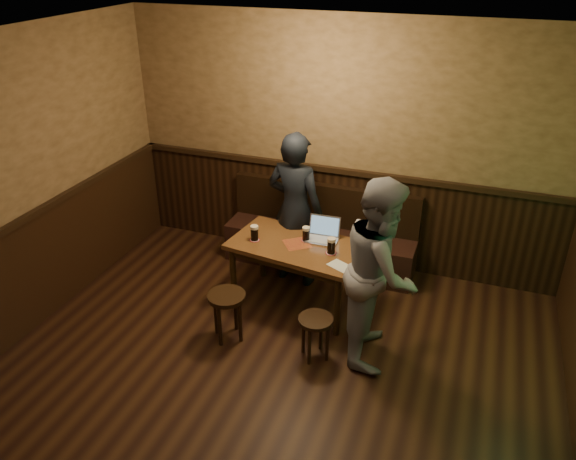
{
  "coord_description": "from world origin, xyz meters",
  "views": [
    {
      "loc": [
        1.45,
        -2.77,
        3.47
      ],
      "look_at": [
        -0.21,
        1.81,
        0.91
      ],
      "focal_mm": 35.0,
      "sensor_mm": 36.0,
      "label": 1
    }
  ],
  "objects_px": {
    "stool_right": "(316,326)",
    "pint_mid": "(306,234)",
    "bench": "(320,241)",
    "person_grey": "(381,271)",
    "pint_right": "(331,246)",
    "laptop": "(323,234)",
    "person_suit": "(295,210)",
    "pub_table": "(297,252)",
    "pint_left": "(254,233)",
    "stool_left": "(227,303)"
  },
  "relations": [
    {
      "from": "pint_left",
      "to": "pint_right",
      "type": "relative_size",
      "value": 0.98
    },
    {
      "from": "pub_table",
      "to": "pint_left",
      "type": "height_order",
      "value": "pint_left"
    },
    {
      "from": "stool_right",
      "to": "person_grey",
      "type": "xyz_separation_m",
      "value": [
        0.5,
        0.28,
        0.53
      ]
    },
    {
      "from": "person_grey",
      "to": "stool_left",
      "type": "bearing_deg",
      "value": 95.17
    },
    {
      "from": "pint_left",
      "to": "person_suit",
      "type": "xyz_separation_m",
      "value": [
        0.26,
        0.51,
        0.07
      ]
    },
    {
      "from": "pint_left",
      "to": "laptop",
      "type": "bearing_deg",
      "value": 22.19
    },
    {
      "from": "stool_right",
      "to": "pint_mid",
      "type": "relative_size",
      "value": 2.75
    },
    {
      "from": "pint_right",
      "to": "laptop",
      "type": "distance_m",
      "value": 0.3
    },
    {
      "from": "person_suit",
      "to": "pint_left",
      "type": "bearing_deg",
      "value": 70.84
    },
    {
      "from": "stool_right",
      "to": "pint_right",
      "type": "xyz_separation_m",
      "value": [
        -0.07,
        0.7,
        0.45
      ]
    },
    {
      "from": "pint_mid",
      "to": "laptop",
      "type": "bearing_deg",
      "value": 33.2
    },
    {
      "from": "bench",
      "to": "pint_left",
      "type": "distance_m",
      "value": 1.12
    },
    {
      "from": "bench",
      "to": "pint_left",
      "type": "bearing_deg",
      "value": -115.45
    },
    {
      "from": "stool_right",
      "to": "pint_right",
      "type": "relative_size",
      "value": 2.57
    },
    {
      "from": "pub_table",
      "to": "laptop",
      "type": "bearing_deg",
      "value": 49.74
    },
    {
      "from": "stool_right",
      "to": "pint_right",
      "type": "distance_m",
      "value": 0.83
    },
    {
      "from": "stool_left",
      "to": "person_suit",
      "type": "height_order",
      "value": "person_suit"
    },
    {
      "from": "pub_table",
      "to": "stool_left",
      "type": "bearing_deg",
      "value": -111.43
    },
    {
      "from": "pint_left",
      "to": "stool_right",
      "type": "bearing_deg",
      "value": -38.1
    },
    {
      "from": "pub_table",
      "to": "stool_right",
      "type": "distance_m",
      "value": 0.92
    },
    {
      "from": "pub_table",
      "to": "bench",
      "type": "bearing_deg",
      "value": 97.61
    },
    {
      "from": "pint_mid",
      "to": "person_suit",
      "type": "xyz_separation_m",
      "value": [
        -0.24,
        0.34,
        0.08
      ]
    },
    {
      "from": "pint_right",
      "to": "person_suit",
      "type": "relative_size",
      "value": 0.1
    },
    {
      "from": "pint_mid",
      "to": "pub_table",
      "type": "bearing_deg",
      "value": -123.77
    },
    {
      "from": "stool_right",
      "to": "pint_left",
      "type": "xyz_separation_m",
      "value": [
        -0.88,
        0.69,
        0.45
      ]
    },
    {
      "from": "pint_left",
      "to": "pint_mid",
      "type": "distance_m",
      "value": 0.52
    },
    {
      "from": "laptop",
      "to": "person_suit",
      "type": "bearing_deg",
      "value": 145.47
    },
    {
      "from": "stool_left",
      "to": "pint_mid",
      "type": "height_order",
      "value": "pint_mid"
    },
    {
      "from": "pint_mid",
      "to": "laptop",
      "type": "height_order",
      "value": "laptop"
    },
    {
      "from": "pint_left",
      "to": "person_suit",
      "type": "relative_size",
      "value": 0.1
    },
    {
      "from": "pub_table",
      "to": "pint_mid",
      "type": "distance_m",
      "value": 0.21
    },
    {
      "from": "pint_mid",
      "to": "pint_right",
      "type": "xyz_separation_m",
      "value": [
        0.31,
        -0.16,
        0.01
      ]
    },
    {
      "from": "pint_right",
      "to": "person_suit",
      "type": "xyz_separation_m",
      "value": [
        -0.55,
        0.5,
        0.07
      ]
    },
    {
      "from": "bench",
      "to": "person_suit",
      "type": "bearing_deg",
      "value": -113.7
    },
    {
      "from": "pub_table",
      "to": "person_suit",
      "type": "xyz_separation_m",
      "value": [
        -0.18,
        0.44,
        0.25
      ]
    },
    {
      "from": "pint_right",
      "to": "pint_mid",
      "type": "bearing_deg",
      "value": 153.16
    },
    {
      "from": "bench",
      "to": "pub_table",
      "type": "xyz_separation_m",
      "value": [
        0.0,
        -0.84,
        0.31
      ]
    },
    {
      "from": "laptop",
      "to": "bench",
      "type": "bearing_deg",
      "value": 106.07
    },
    {
      "from": "pint_right",
      "to": "person_grey",
      "type": "bearing_deg",
      "value": -36.03
    },
    {
      "from": "stool_right",
      "to": "pub_table",
      "type": "bearing_deg",
      "value": 120.34
    },
    {
      "from": "person_grey",
      "to": "bench",
      "type": "bearing_deg",
      "value": 28.42
    },
    {
      "from": "stool_right",
      "to": "pint_left",
      "type": "distance_m",
      "value": 1.2
    },
    {
      "from": "pint_mid",
      "to": "person_grey",
      "type": "distance_m",
      "value": 1.05
    },
    {
      "from": "bench",
      "to": "pint_right",
      "type": "distance_m",
      "value": 1.09
    },
    {
      "from": "bench",
      "to": "stool_right",
      "type": "height_order",
      "value": "bench"
    },
    {
      "from": "pub_table",
      "to": "stool_left",
      "type": "distance_m",
      "value": 0.91
    },
    {
      "from": "bench",
      "to": "person_grey",
      "type": "distance_m",
      "value": 1.71
    },
    {
      "from": "stool_left",
      "to": "pint_mid",
      "type": "distance_m",
      "value": 1.07
    },
    {
      "from": "pint_left",
      "to": "pint_right",
      "type": "distance_m",
      "value": 0.81
    },
    {
      "from": "stool_right",
      "to": "pint_mid",
      "type": "distance_m",
      "value": 1.03
    }
  ]
}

